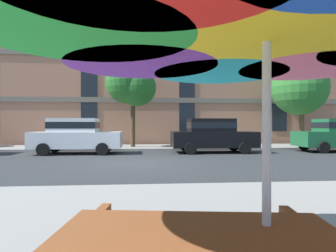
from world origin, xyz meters
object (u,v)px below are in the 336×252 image
at_px(sedan_black, 213,135).
at_px(patio_umbrella, 267,6).
at_px(sedan_white, 76,135).
at_px(street_tree_middle, 132,85).
at_px(street_tree_right, 299,86).

bearing_deg(sedan_black, patio_umbrella, -102.24).
distance_m(sedan_white, sedan_black, 6.99).
height_order(sedan_white, patio_umbrella, patio_umbrella).
height_order(sedan_white, street_tree_middle, street_tree_middle).
bearing_deg(patio_umbrella, sedan_white, 108.43).
height_order(street_tree_right, patio_umbrella, street_tree_right).
distance_m(street_tree_middle, patio_umbrella, 15.57).
bearing_deg(patio_umbrella, street_tree_right, 59.60).
relative_size(sedan_black, street_tree_right, 0.73).
xyz_separation_m(sedan_white, patio_umbrella, (4.23, -12.70, 1.30)).
height_order(sedan_white, sedan_black, same).
xyz_separation_m(sedan_black, street_tree_middle, (-4.32, 2.71, 2.91)).
relative_size(street_tree_middle, street_tree_right, 0.87).
xyz_separation_m(sedan_white, sedan_black, (6.99, 0.00, 0.00)).
height_order(sedan_white, street_tree_right, street_tree_right).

